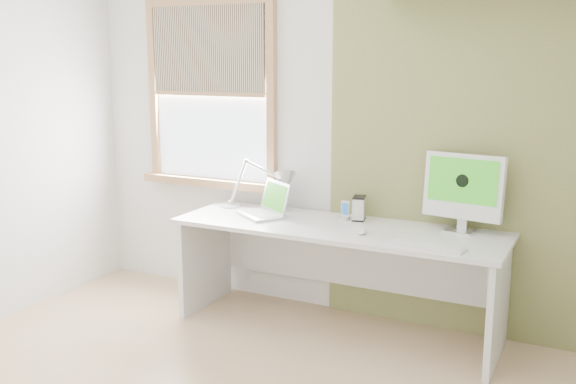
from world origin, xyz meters
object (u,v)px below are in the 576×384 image
Objects in this scene: desk_lamp at (275,185)px; external_drive at (359,208)px; imac at (464,188)px; desk at (341,252)px; laptop at (267,207)px.

desk_lamp is 3.99× the size of external_drive.
imac is at bearing 1.69° from desk_lamp.
desk_lamp is at bearing 166.71° from desk.
imac is at bearing 7.91° from laptop.
desk is 0.70m from desk_lamp.
desk_lamp is 1.33m from imac.
desk is 0.62m from laptop.
desk_lamp reaches higher than laptop.
laptop is at bearing -172.09° from imac.
laptop is 0.84× the size of imac.
laptop is at bearing -179.10° from desk.
laptop is at bearing -85.10° from desk_lamp.
desk_lamp is 0.65m from external_drive.
external_drive reaches higher than desk.
external_drive is at bearing 14.61° from laptop.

